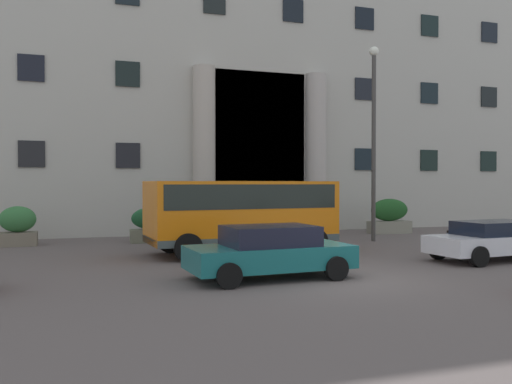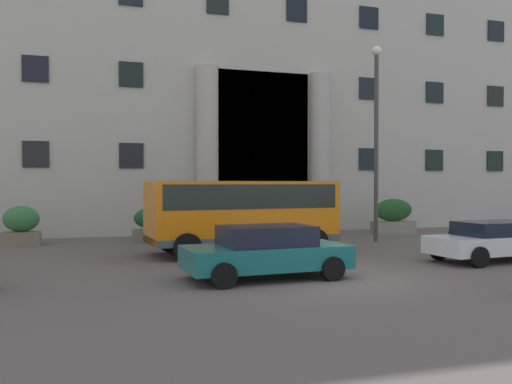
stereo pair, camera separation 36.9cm
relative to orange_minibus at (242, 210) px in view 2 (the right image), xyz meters
The scene contains 13 objects.
ground_plane 5.80m from the orange_minibus, 80.51° to the right, with size 80.00×64.00×0.12m, color #594E4D.
office_building_facade 13.89m from the orange_minibus, 85.57° to the left, with size 41.15×9.79×17.04m.
orange_minibus is the anchor object (origin of this frame).
bus_stop_sign 4.46m from the orange_minibus, 18.72° to the left, with size 0.44×0.08×2.38m.
hedge_planter_far_west 5.36m from the orange_minibus, 118.34° to the left, with size 1.71×0.73×1.46m.
hedge_planter_west 10.42m from the orange_minibus, 28.56° to the left, with size 2.12×0.77×1.70m.
hedge_planter_entrance_left 9.23m from the orange_minibus, 146.50° to the left, with size 1.44×0.93×1.56m.
hedge_planter_entrance_right 6.44m from the orange_minibus, 48.50° to the left, with size 1.84×0.88×1.38m.
hedge_planter_far_east 4.91m from the orange_minibus, 76.04° to the left, with size 1.95×0.76×1.30m.
parked_sedan_second 5.03m from the orange_minibus, 98.77° to the right, with size 4.32×2.27×1.37m.
parked_sedan_far 8.34m from the orange_minibus, 30.09° to the right, with size 4.56×2.16×1.26m.
motorcycle_far_end 7.62m from the orange_minibus, 18.76° to the right, with size 1.99×0.55×0.89m.
lamppost_plaza_centre 7.55m from the orange_minibus, 17.80° to the left, with size 0.40×0.40×8.25m.
Camera 2 is at (-6.08, -12.53, 2.46)m, focal length 37.70 mm.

